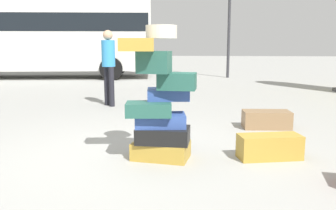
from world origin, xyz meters
The scene contains 6 objects.
ground_plane centered at (0.00, 0.00, 0.00)m, with size 80.00×80.00×0.00m, color #9E9E99.
suitcase_tower centered at (0.39, -0.01, 0.63)m, with size 0.87×0.71×1.61m.
suitcase_tan_left_side centered at (1.71, 0.13, 0.15)m, with size 0.76×0.31×0.30m, color #B28C33.
suitcase_brown_behind_tower centered at (1.96, 1.77, 0.15)m, with size 0.77×0.38×0.29m, color olive.
person_bearded_onlooker centered at (-1.22, 3.67, 1.02)m, with size 0.30×0.30×1.70m.
parked_bus centered at (-5.73, 10.30, 1.83)m, with size 9.21×3.73×3.15m.
Camera 1 is at (0.87, -4.15, 1.38)m, focal length 37.79 mm.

